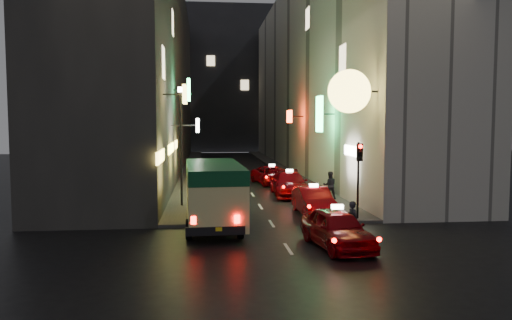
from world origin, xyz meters
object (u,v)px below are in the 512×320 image
object	(u,v)px
taxi_near	(337,225)
lamp_post	(181,138)
pedestrian_crossing	(353,218)
traffic_light	(359,163)
minibus	(214,188)

from	to	relation	value
taxi_near	lamp_post	xyz separation A→B (m)	(-5.99, 9.00, 2.90)
taxi_near	pedestrian_crossing	world-z (taller)	taxi_near
taxi_near	lamp_post	world-z (taller)	lamp_post
pedestrian_crossing	traffic_light	distance (m)	4.09
minibus	lamp_post	distance (m)	5.71
taxi_near	traffic_light	distance (m)	5.32
pedestrian_crossing	lamp_post	size ratio (longest dim) A/B	0.28
traffic_light	lamp_post	xyz separation A→B (m)	(-8.20, 4.53, 1.04)
taxi_near	traffic_light	bearing A→B (deg)	63.76
minibus	taxi_near	world-z (taller)	minibus
minibus	traffic_light	xyz separation A→B (m)	(6.60, 0.59, 0.93)
minibus	lamp_post	xyz separation A→B (m)	(-1.60, 5.11, 1.97)
taxi_near	pedestrian_crossing	size ratio (longest dim) A/B	3.13
minibus	pedestrian_crossing	xyz separation A→B (m)	(5.30, -2.84, -0.89)
taxi_near	lamp_post	bearing A→B (deg)	123.66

